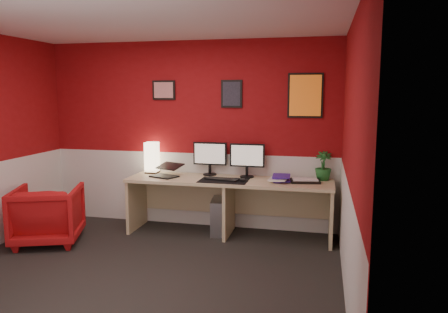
# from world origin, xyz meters

# --- Properties ---
(ground) EXTENTS (4.00, 3.50, 0.01)m
(ground) POSITION_xyz_m (0.00, 0.00, 0.00)
(ground) COLOR black
(ground) RESTS_ON ground
(ceiling) EXTENTS (4.00, 3.50, 0.01)m
(ceiling) POSITION_xyz_m (0.00, 0.00, 2.50)
(ceiling) COLOR white
(ceiling) RESTS_ON ground
(wall_back) EXTENTS (4.00, 0.01, 2.50)m
(wall_back) POSITION_xyz_m (0.00, 1.75, 1.25)
(wall_back) COLOR maroon
(wall_back) RESTS_ON ground
(wall_front) EXTENTS (4.00, 0.01, 2.50)m
(wall_front) POSITION_xyz_m (0.00, -1.75, 1.25)
(wall_front) COLOR maroon
(wall_front) RESTS_ON ground
(wall_right) EXTENTS (0.01, 3.50, 2.50)m
(wall_right) POSITION_xyz_m (2.00, 0.00, 1.25)
(wall_right) COLOR maroon
(wall_right) RESTS_ON ground
(wainscot_back) EXTENTS (4.00, 0.01, 1.00)m
(wainscot_back) POSITION_xyz_m (0.00, 1.75, 0.50)
(wainscot_back) COLOR silver
(wainscot_back) RESTS_ON ground
(wainscot_right) EXTENTS (0.01, 3.50, 1.00)m
(wainscot_right) POSITION_xyz_m (2.00, 0.00, 0.50)
(wainscot_right) COLOR silver
(wainscot_right) RESTS_ON ground
(desk) EXTENTS (2.60, 0.65, 0.73)m
(desk) POSITION_xyz_m (0.62, 1.41, 0.36)
(desk) COLOR tan
(desk) RESTS_ON ground
(shoji_lamp) EXTENTS (0.16, 0.16, 0.40)m
(shoji_lamp) POSITION_xyz_m (-0.50, 1.61, 0.93)
(shoji_lamp) COLOR #FFE5B2
(shoji_lamp) RESTS_ON desk
(laptop) EXTENTS (0.39, 0.34, 0.22)m
(laptop) POSITION_xyz_m (-0.24, 1.36, 0.84)
(laptop) COLOR black
(laptop) RESTS_ON desk
(monitor_left) EXTENTS (0.45, 0.06, 0.58)m
(monitor_left) POSITION_xyz_m (0.31, 1.64, 1.02)
(monitor_left) COLOR black
(monitor_left) RESTS_ON desk
(monitor_right) EXTENTS (0.45, 0.06, 0.58)m
(monitor_right) POSITION_xyz_m (0.82, 1.59, 1.02)
(monitor_right) COLOR black
(monitor_right) RESTS_ON desk
(desk_mat) EXTENTS (0.60, 0.38, 0.01)m
(desk_mat) POSITION_xyz_m (0.57, 1.30, 0.73)
(desk_mat) COLOR black
(desk_mat) RESTS_ON desk
(keyboard) EXTENTS (0.44, 0.22, 0.02)m
(keyboard) POSITION_xyz_m (0.54, 1.32, 0.74)
(keyboard) COLOR black
(keyboard) RESTS_ON desk_mat
(mouse) EXTENTS (0.08, 0.11, 0.03)m
(mouse) POSITION_xyz_m (0.81, 1.29, 0.75)
(mouse) COLOR black
(mouse) RESTS_ON desk_mat
(book_bottom) EXTENTS (0.25, 0.31, 0.03)m
(book_bottom) POSITION_xyz_m (1.17, 1.42, 0.74)
(book_bottom) COLOR #40229D
(book_bottom) RESTS_ON desk
(book_middle) EXTENTS (0.24, 0.31, 0.02)m
(book_middle) POSITION_xyz_m (1.14, 1.39, 0.77)
(book_middle) COLOR silver
(book_middle) RESTS_ON book_bottom
(book_top) EXTENTS (0.23, 0.30, 0.03)m
(book_top) POSITION_xyz_m (1.17, 1.41, 0.79)
(book_top) COLOR #40229D
(book_top) RESTS_ON book_middle
(zen_tray) EXTENTS (0.39, 0.31, 0.03)m
(zen_tray) POSITION_xyz_m (1.56, 1.44, 0.74)
(zen_tray) COLOR black
(zen_tray) RESTS_ON desk
(potted_plant) EXTENTS (0.21, 0.21, 0.36)m
(potted_plant) POSITION_xyz_m (1.77, 1.62, 0.91)
(potted_plant) COLOR #19591E
(potted_plant) RESTS_ON desk
(pc_tower) EXTENTS (0.26, 0.47, 0.45)m
(pc_tower) POSITION_xyz_m (0.48, 1.46, 0.23)
(pc_tower) COLOR #99999E
(pc_tower) RESTS_ON ground
(armchair) EXTENTS (0.97, 0.98, 0.70)m
(armchair) POSITION_xyz_m (-1.47, 0.63, 0.35)
(armchair) COLOR #AF0D0F
(armchair) RESTS_ON ground
(art_left) EXTENTS (0.32, 0.02, 0.26)m
(art_left) POSITION_xyz_m (-0.36, 1.74, 1.85)
(art_left) COLOR red
(art_left) RESTS_ON wall_back
(art_center) EXTENTS (0.28, 0.02, 0.36)m
(art_center) POSITION_xyz_m (0.58, 1.74, 1.80)
(art_center) COLOR black
(art_center) RESTS_ON wall_back
(art_right) EXTENTS (0.44, 0.02, 0.56)m
(art_right) POSITION_xyz_m (1.53, 1.74, 1.78)
(art_right) COLOR orange
(art_right) RESTS_ON wall_back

